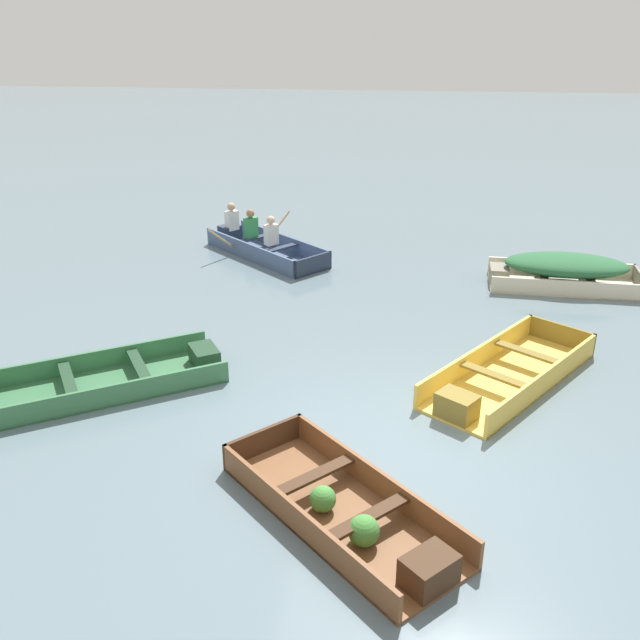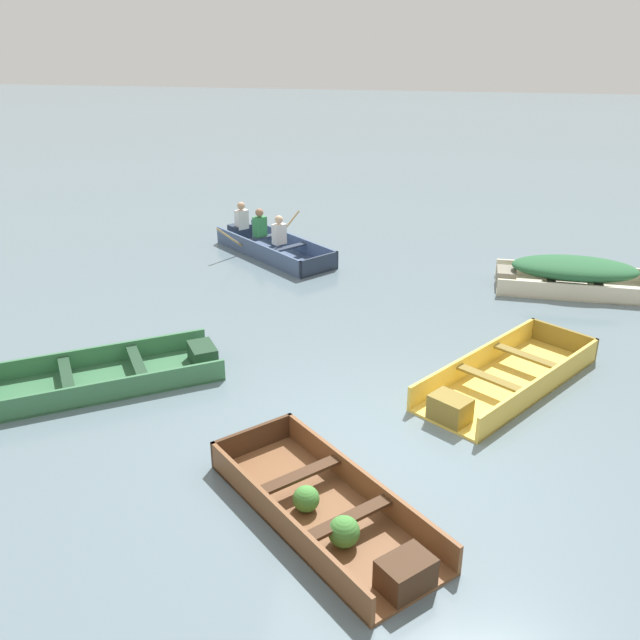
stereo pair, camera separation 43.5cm
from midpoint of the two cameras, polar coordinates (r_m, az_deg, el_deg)
The scene contains 6 objects.
ground_plane at distance 9.04m, azimuth 5.46°, elevation -10.27°, with size 80.00×80.00×0.00m, color slate.
dinghy_wooden_brown_foreground at distance 7.81m, azimuth 2.52°, elevation -15.28°, with size 2.89×2.92×0.37m.
skiff_yellow_near_moored at distance 10.63m, azimuth 15.54°, elevation -4.68°, with size 2.85×3.28×0.38m.
skiff_green_mid_moored at distance 10.80m, azimuth -15.06°, elevation -4.27°, with size 3.46×2.75×0.33m.
skiff_cream_far_moored at distance 14.56m, azimuth 20.35°, elevation 3.60°, with size 2.93×1.38×0.63m.
rowboat_slate_blue_with_crew at distance 15.88m, azimuth -3.35°, elevation 6.19°, with size 2.99×2.84×0.93m.
Camera 2 is at (0.47, -7.45, 5.07)m, focal length 40.00 mm.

